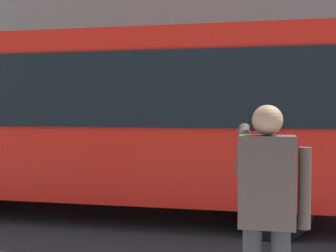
% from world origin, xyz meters
% --- Properties ---
extents(ground_plane, '(60.00, 60.00, 0.00)m').
position_xyz_m(ground_plane, '(0.00, 0.00, 0.00)').
color(ground_plane, '#2B2B2D').
extents(red_bus, '(9.05, 2.54, 3.08)m').
position_xyz_m(red_bus, '(2.29, 0.34, 1.68)').
color(red_bus, red).
rests_on(red_bus, ground_plane).
extents(pedestrian_photographer, '(0.53, 0.52, 1.70)m').
position_xyz_m(pedestrian_photographer, '(-0.59, 4.52, 1.14)').
color(pedestrian_photographer, '#2D2D33').
rests_on(pedestrian_photographer, sidewalk_curb).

